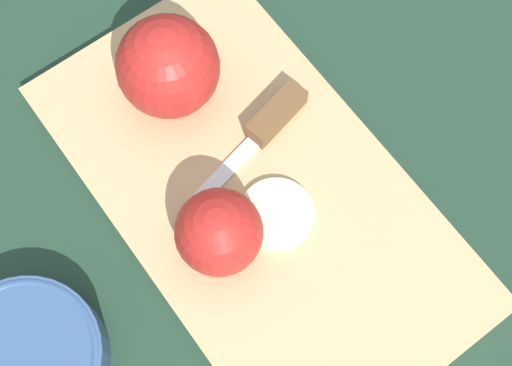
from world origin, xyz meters
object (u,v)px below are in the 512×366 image
apple_half_right (219,232)px  bowl (27,362)px  apple_half_left (171,65)px  knife (271,120)px

apple_half_right → bowl: 0.18m
apple_half_right → apple_half_left: bearing=169.8°
apple_half_right → bowl: apple_half_right is taller
apple_half_left → knife: size_ratio=0.65×
apple_half_left → apple_half_right: (0.14, -0.06, -0.01)m
apple_half_left → bowl: apple_half_left is taller
apple_half_left → apple_half_right: size_ratio=1.25×
bowl → knife: bearing=99.0°
apple_half_left → knife: apple_half_left is taller
apple_half_left → apple_half_right: bearing=-88.4°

